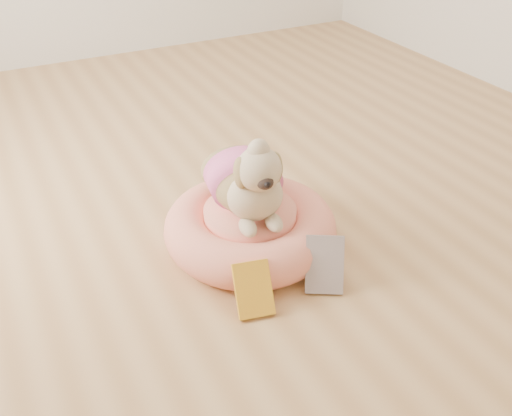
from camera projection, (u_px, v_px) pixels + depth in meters
name	position (u px, v px, depth m)	size (l,w,h in m)	color
floor	(257.00, 197.00, 2.57)	(4.50, 4.50, 0.00)	#B27F4A
pet_bed	(250.00, 227.00, 2.23)	(0.67, 0.67, 0.17)	#FB8862
dog	(247.00, 166.00, 2.09)	(0.34, 0.49, 0.36)	brown
book_yellow	(253.00, 289.00, 1.93)	(0.12, 0.02, 0.19)	yellow
book_white	(325.00, 265.00, 2.02)	(0.13, 0.02, 0.21)	white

